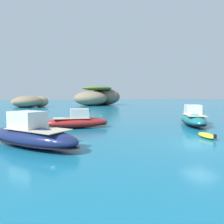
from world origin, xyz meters
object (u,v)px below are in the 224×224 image
at_px(islet_large, 99,97).
at_px(motorboat_red, 77,122).
at_px(islet_small, 29,102).
at_px(motorboat_teal, 193,118).
at_px(dinghy_tender, 207,135).
at_px(motorboat_navy, 32,135).

bearing_deg(islet_large, motorboat_red, -112.00).
bearing_deg(islet_large, islet_small, -167.82).
bearing_deg(motorboat_teal, dinghy_tender, -126.59).
relative_size(islet_small, motorboat_navy, 1.60).
xyz_separation_m(motorboat_red, motorboat_navy, (-5.45, -7.93, 0.13)).
bearing_deg(motorboat_navy, islet_small, 89.10).
distance_m(motorboat_teal, motorboat_navy, 21.16).
distance_m(islet_small, motorboat_teal, 60.75).
distance_m(islet_large, motorboat_red, 64.80).
relative_size(islet_small, dinghy_tender, 5.16).
height_order(islet_small, motorboat_navy, islet_small).
relative_size(islet_small, motorboat_red, 1.76).
height_order(islet_small, dinghy_tender, islet_small).
xyz_separation_m(islet_large, islet_small, (-28.74, -6.20, -1.59)).
xyz_separation_m(islet_small, dinghy_tender, (14.40, -64.65, -1.71)).
bearing_deg(dinghy_tender, islet_small, 102.55).
relative_size(islet_large, motorboat_teal, 2.54).
bearing_deg(islet_small, motorboat_teal, -71.02).
distance_m(islet_small, dinghy_tender, 66.26).
height_order(motorboat_red, motorboat_navy, motorboat_navy).
distance_m(motorboat_red, dinghy_tender, 14.69).
distance_m(islet_large, islet_small, 29.44).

